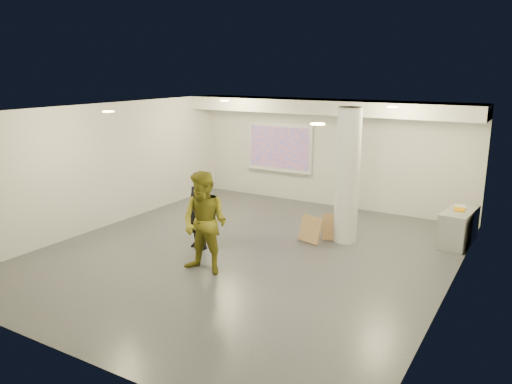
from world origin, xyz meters
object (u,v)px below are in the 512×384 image
Objects in this scene: column at (347,176)px; woman at (199,210)px; credenza at (459,227)px; projection_screen at (279,148)px; man at (205,223)px.

column reaches higher than woman.
woman is at bearing -141.40° from credenza.
credenza is at bearing -16.24° from projection_screen.
projection_screen reaches higher than woman.
man is at bearing -118.41° from column.
man is (-3.86, -4.14, 0.59)m from credenza.
column is 3.33m from woman.
column is 1.78× the size of woman.
woman is 1.38m from man.
projection_screen reaches higher than credenza.
man is at bearing -41.43° from woman.
man is at bearing -127.58° from credenza.
man is (0.92, -1.02, 0.14)m from woman.
projection_screen is at bearing 169.20° from credenza.
man is (1.46, -5.69, -0.55)m from projection_screen.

